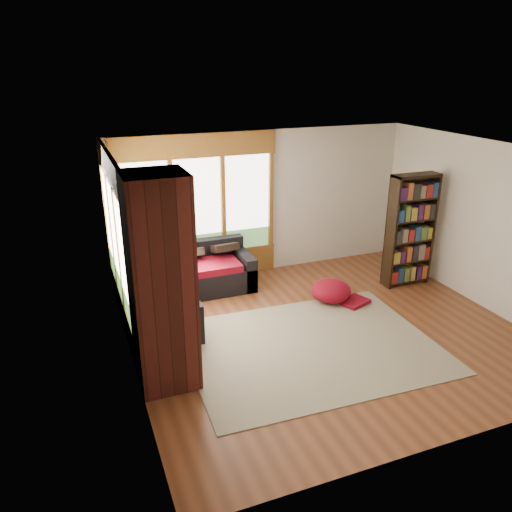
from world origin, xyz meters
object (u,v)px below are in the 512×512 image
object	(u,v)px
area_rug	(311,347)
pouf	(331,290)
bookshelf	(410,231)
brick_chimney	(161,284)
dog_brindle	(167,274)
sectional_sofa	(168,287)
dog_tan	(171,250)

from	to	relation	value
area_rug	pouf	distance (m)	1.53
bookshelf	pouf	distance (m)	1.77
brick_chimney	bookshelf	bearing A→B (deg)	16.69
brick_chimney	bookshelf	size ratio (longest dim) A/B	1.32
bookshelf	dog_brindle	size ratio (longest dim) A/B	2.18
brick_chimney	bookshelf	xyz separation A→B (m)	(4.54, 1.36, -0.32)
area_rug	pouf	world-z (taller)	pouf
sectional_sofa	bookshelf	world-z (taller)	bookshelf
bookshelf	dog_tan	xyz separation A→B (m)	(-3.95, 1.00, -0.17)
area_rug	bookshelf	distance (m)	3.03
brick_chimney	pouf	bearing A→B (deg)	22.29
area_rug	brick_chimney	bearing A→B (deg)	-178.94
dog_brindle	pouf	bearing A→B (deg)	-109.19
area_rug	bookshelf	world-z (taller)	bookshelf
brick_chimney	pouf	distance (m)	3.39
sectional_sofa	area_rug	world-z (taller)	sectional_sofa
brick_chimney	dog_brindle	world-z (taller)	brick_chimney
sectional_sofa	dog_tan	bearing A→B (deg)	65.97
dog_brindle	dog_tan	bearing A→B (deg)	-28.62
sectional_sofa	dog_tan	xyz separation A→B (m)	(0.14, 0.31, 0.51)
brick_chimney	sectional_sofa	world-z (taller)	brick_chimney
dog_tan	area_rug	bearing A→B (deg)	-109.25
sectional_sofa	pouf	bearing A→B (deg)	-17.73
area_rug	dog_brindle	xyz separation A→B (m)	(-1.65, 1.47, 0.76)
brick_chimney	pouf	size ratio (longest dim) A/B	3.97
sectional_sofa	pouf	size ratio (longest dim) A/B	3.36
brick_chimney	pouf	xyz separation A→B (m)	(2.96, 1.21, -1.11)
dog_tan	bookshelf	bearing A→B (deg)	-64.68
brick_chimney	dog_brindle	size ratio (longest dim) A/B	2.88
brick_chimney	area_rug	bearing A→B (deg)	1.06
sectional_sofa	pouf	xyz separation A→B (m)	(2.51, -0.83, -0.11)
brick_chimney	area_rug	world-z (taller)	brick_chimney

